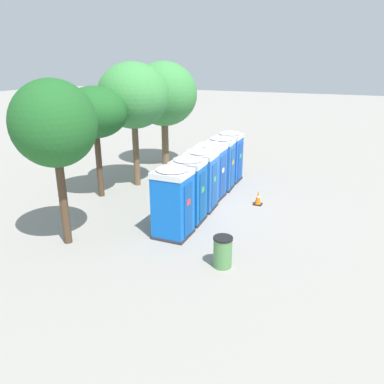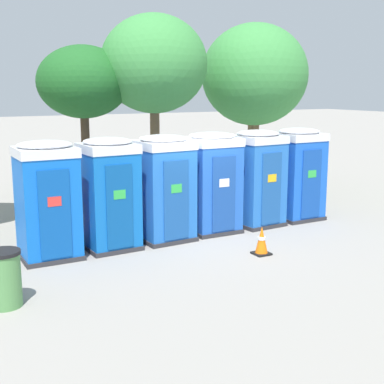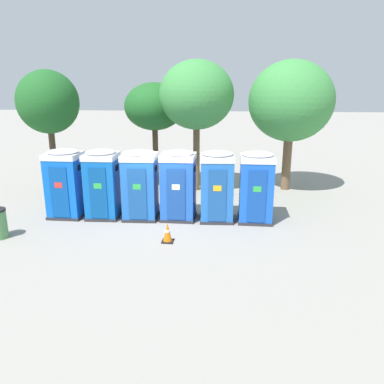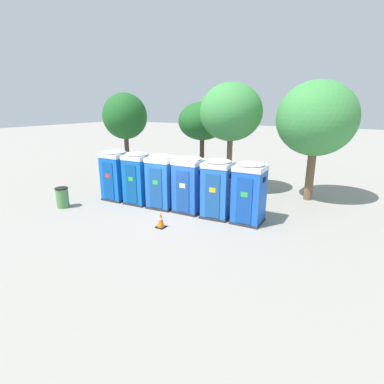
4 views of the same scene
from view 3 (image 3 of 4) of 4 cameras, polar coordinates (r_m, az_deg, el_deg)
name	(u,v)px [view 3 (image 3 of 4)]	position (r m, az deg, el deg)	size (l,w,h in m)	color
ground_plane	(160,218)	(13.99, -4.90, -3.96)	(120.00, 120.00, 0.00)	gray
portapotty_0	(66,183)	(14.57, -18.69, 1.33)	(1.24, 1.21, 2.54)	#2D2D33
portapotty_1	(103,184)	(14.09, -13.46, 1.25)	(1.21, 1.24, 2.54)	#2D2D33
portapotty_2	(140,184)	(13.73, -7.91, 1.16)	(1.29, 1.26, 2.54)	#2D2D33
portapotty_3	(178,185)	(13.56, -2.09, 1.12)	(1.24, 1.21, 2.54)	#2D2D33
portapotty_4	(217,186)	(13.44, 3.81, 0.96)	(1.27, 1.28, 2.54)	#2D2D33
portapotty_5	(256,187)	(13.49, 9.75, 0.82)	(1.21, 1.21, 2.54)	#2D2D33
street_tree_0	(197,96)	(17.04, 0.70, 14.49)	(3.30, 3.30, 5.85)	brown
street_tree_1	(154,107)	(18.04, -5.76, 12.74)	(2.80, 2.80, 4.89)	#4C3826
street_tree_2	(48,103)	(17.78, -21.08, 12.58)	(2.64, 2.64, 5.41)	#4C3826
street_tree_3	(291,102)	(17.72, 14.84, 13.17)	(3.77, 3.77, 5.86)	brown
traffic_cone	(168,233)	(11.80, -3.75, -6.19)	(0.36, 0.36, 0.64)	black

